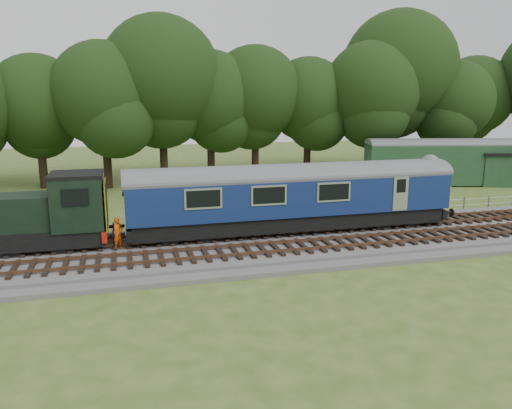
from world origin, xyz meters
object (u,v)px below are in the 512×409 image
object	(u,v)px
shunter_loco	(20,218)
worker	(118,233)
parked_coach	(456,159)
dmu_railcar	(293,192)

from	to	relation	value
shunter_loco	worker	bearing A→B (deg)	-11.78
worker	parked_coach	xyz separation A→B (m)	(29.10, 13.56, 1.12)
dmu_railcar	parked_coach	world-z (taller)	dmu_railcar
worker	parked_coach	distance (m)	32.13
dmu_railcar	parked_coach	distance (m)	23.41
parked_coach	dmu_railcar	bearing A→B (deg)	-133.97
dmu_railcar	worker	xyz separation A→B (m)	(-9.39, -0.95, -1.46)
dmu_railcar	worker	distance (m)	9.55
dmu_railcar	parked_coach	xyz separation A→B (m)	(19.72, 12.62, -0.33)
dmu_railcar	shunter_loco	world-z (taller)	dmu_railcar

